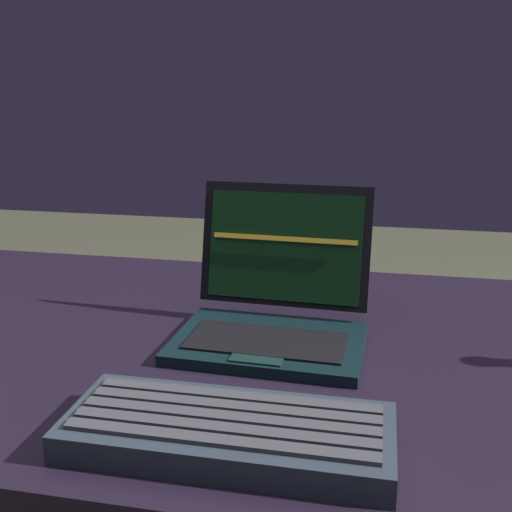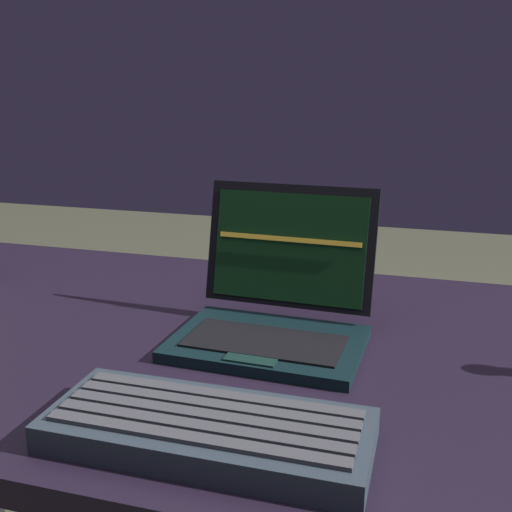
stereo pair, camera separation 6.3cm
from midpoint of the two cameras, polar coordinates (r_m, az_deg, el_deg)
desk at (r=0.89m, az=0.12°, el=-12.75°), size 1.54×0.70×0.76m
laptop_front at (r=0.83m, az=3.91°, el=-5.04°), size 0.25×0.22×0.20m
external_keyboard at (r=0.62m, az=-1.46°, el=-15.78°), size 0.31×0.13×0.03m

